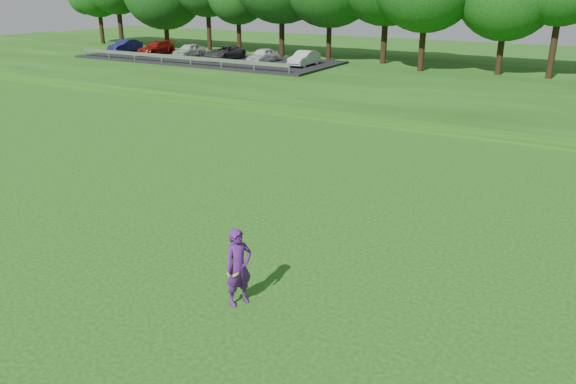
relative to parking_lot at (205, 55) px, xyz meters
The scene contains 5 objects.
ground 40.71m from the parking_lot, 53.75° to the right, with size 140.00×140.00×0.00m, color #1D480D.
berm 24.11m from the parking_lot, ahead, with size 130.00×30.00×0.60m, color #1D480D.
walking_path 27.29m from the parking_lot, 28.05° to the right, with size 130.00×1.60×0.04m, color gray.
parking_lot is the anchor object (origin of this frame).
woman 40.68m from the parking_lot, 51.08° to the right, with size 0.68×0.80×1.87m.
Camera 1 is at (8.15, -8.15, 6.98)m, focal length 35.00 mm.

